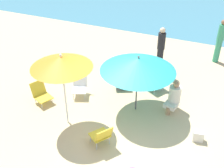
{
  "coord_description": "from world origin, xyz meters",
  "views": [
    {
      "loc": [
        2.04,
        -5.22,
        5.04
      ],
      "look_at": [
        -0.72,
        0.96,
        0.7
      ],
      "focal_mm": 43.69,
      "sensor_mm": 36.0,
      "label": 1
    }
  ],
  "objects": [
    {
      "name": "beach_chair_c",
      "position": [
        -1.86,
        0.99,
        0.33
      ],
      "size": [
        0.63,
        0.7,
        0.64
      ],
      "rotation": [
        0.0,
        0.0,
        -1.16
      ],
      "color": "white",
      "rests_on": "ground_plane"
    },
    {
      "name": "umbrella_teal",
      "position": [
        0.04,
        0.98,
        1.53
      ],
      "size": [
        2.09,
        2.09,
        1.78
      ],
      "color": "#4C4C51",
      "rests_on": "ground_plane"
    },
    {
      "name": "person_c",
      "position": [
        0.06,
        3.38,
        0.89
      ],
      "size": [
        0.26,
        0.26,
        1.73
      ],
      "rotation": [
        0.0,
        0.0,
        5.25
      ],
      "color": "black",
      "rests_on": "ground_plane"
    },
    {
      "name": "person_b",
      "position": [
        1.87,
        5.13,
        0.87
      ],
      "size": [
        0.26,
        0.26,
        1.7
      ],
      "rotation": [
        0.0,
        0.0,
        4.97
      ],
      "color": "#389970",
      "rests_on": "ground_plane"
    },
    {
      "name": "beach_chair_a",
      "position": [
        -2.76,
        0.16,
        0.3
      ],
      "size": [
        0.72,
        0.65,
        0.64
      ],
      "rotation": [
        0.0,
        0.0,
        -0.41
      ],
      "color": "gold",
      "rests_on": "ground_plane"
    },
    {
      "name": "ground_plane",
      "position": [
        0.0,
        0.0,
        0.0
      ],
      "size": [
        40.0,
        40.0,
        0.0
      ],
      "primitive_type": "plane",
      "color": "#D3BC8C"
    },
    {
      "name": "beach_bag",
      "position": [
        1.95,
        0.39,
        0.14
      ],
      "size": [
        0.29,
        0.23,
        0.29
      ],
      "primitive_type": "cube",
      "rotation": [
        0.0,
        0.0,
        3.35
      ],
      "color": "silver",
      "rests_on": "ground_plane"
    },
    {
      "name": "beach_chair_e",
      "position": [
        0.3,
        2.29,
        0.35
      ],
      "size": [
        0.73,
        0.74,
        0.66
      ],
      "rotation": [
        0.0,
        0.0,
        -2.09
      ],
      "color": "teal",
      "rests_on": "ground_plane"
    },
    {
      "name": "beach_chair_d",
      "position": [
        -0.23,
        -0.77,
        0.35
      ],
      "size": [
        0.66,
        0.65,
        0.63
      ],
      "rotation": [
        0.0,
        0.0,
        2.55
      ],
      "color": "gold",
      "rests_on": "ground_plane"
    },
    {
      "name": "beach_chair_b",
      "position": [
        -0.83,
        2.02,
        0.3
      ],
      "size": [
        0.74,
        0.77,
        0.62
      ],
      "rotation": [
        0.0,
        0.0,
        -1.11
      ],
      "color": "navy",
      "rests_on": "ground_plane"
    },
    {
      "name": "umbrella_orange",
      "position": [
        -1.49,
        -0.36,
        1.92
      ],
      "size": [
        1.55,
        1.55,
        2.13
      ],
      "color": "silver",
      "rests_on": "ground_plane"
    },
    {
      "name": "person_a",
      "position": [
        1.05,
        1.41,
        0.48
      ],
      "size": [
        0.42,
        0.57,
        0.96
      ],
      "rotation": [
        0.0,
        0.0,
        4.5
      ],
      "color": "silver",
      "rests_on": "ground_plane"
    }
  ]
}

